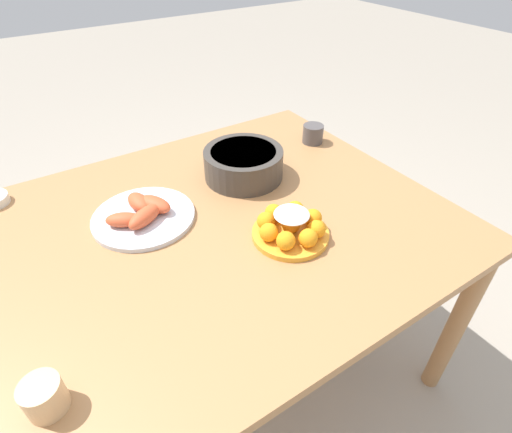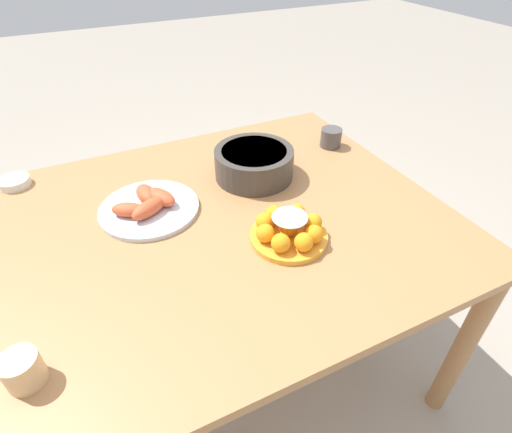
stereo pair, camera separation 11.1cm
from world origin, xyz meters
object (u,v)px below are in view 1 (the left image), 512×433
at_px(serving_bowl, 244,163).
at_px(seafood_platter, 143,214).
at_px(cup_near, 44,397).
at_px(cup_far, 313,134).
at_px(cake_plate, 291,227).
at_px(dining_table, 225,241).

relative_size(serving_bowl, seafood_platter, 0.88).
distance_m(serving_bowl, cup_near, 0.86).
bearing_deg(cup_far, cake_plate, -135.41).
distance_m(seafood_platter, cup_near, 0.55).
bearing_deg(seafood_platter, cup_far, 8.65).
bearing_deg(serving_bowl, cake_plate, -99.41).
distance_m(serving_bowl, cup_far, 0.36).
bearing_deg(dining_table, cup_far, 24.26).
distance_m(cake_plate, cup_far, 0.57).
height_order(dining_table, cup_near, cup_near).
bearing_deg(dining_table, cup_near, -150.05).
height_order(dining_table, seafood_platter, seafood_platter).
relative_size(dining_table, cake_plate, 5.98).
distance_m(cup_near, cup_far, 1.20).
xyz_separation_m(seafood_platter, cup_near, (-0.34, -0.44, 0.02)).
height_order(cake_plate, seafood_platter, cake_plate).
height_order(seafood_platter, cup_near, cup_near).
relative_size(serving_bowl, cup_near, 3.56).
bearing_deg(seafood_platter, cake_plate, -43.20).
bearing_deg(cup_far, dining_table, -155.74).
xyz_separation_m(serving_bowl, cup_near, (-0.71, -0.48, -0.02)).
bearing_deg(seafood_platter, dining_table, -33.38).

